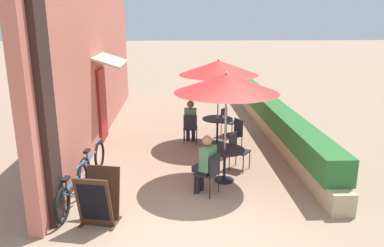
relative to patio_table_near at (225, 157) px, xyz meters
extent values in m
plane|color=#9E7F66|center=(-0.81, -2.15, -0.56)|extent=(120.00, 120.00, 0.00)
cube|color=#C66B5B|center=(-3.36, 3.72, 1.54)|extent=(0.24, 11.75, 4.20)
cube|color=black|center=(-3.18, -1.55, 1.54)|extent=(0.12, 0.56, 4.20)
cube|color=maroon|center=(-3.20, 3.14, 0.49)|extent=(0.08, 0.96, 2.10)
cube|color=beige|center=(-2.89, 3.14, 1.79)|extent=(0.78, 1.80, 0.30)
cube|color=tan|center=(1.94, 3.62, -0.34)|extent=(0.44, 10.75, 0.45)
cube|color=#2D6B33|center=(1.94, 3.62, 0.17)|extent=(0.60, 10.21, 0.56)
cylinder|color=black|center=(0.00, 0.00, -0.55)|extent=(0.44, 0.44, 0.02)
cylinder|color=black|center=(0.00, 0.00, -0.19)|extent=(0.06, 0.06, 0.72)
cylinder|color=black|center=(0.00, 0.00, 0.16)|extent=(0.87, 0.87, 0.02)
cylinder|color=#B7B7BC|center=(0.00, 0.00, 0.60)|extent=(0.04, 0.04, 2.33)
cone|color=red|center=(0.00, 0.00, 1.62)|extent=(2.20, 2.20, 0.39)
sphere|color=#B7B7BC|center=(0.00, 0.00, 1.83)|extent=(0.07, 0.07, 0.07)
cube|color=#232328|center=(-0.45, -0.63, -0.11)|extent=(0.56, 0.56, 0.04)
cube|color=#232328|center=(-0.29, -0.74, 0.10)|extent=(0.24, 0.33, 0.42)
cylinder|color=#232328|center=(-0.49, -0.38, -0.34)|extent=(0.02, 0.02, 0.45)
cylinder|color=#232328|center=(-0.70, -0.67, -0.34)|extent=(0.02, 0.02, 0.45)
cylinder|color=#232328|center=(-0.19, -0.59, -0.34)|extent=(0.02, 0.02, 0.45)
cylinder|color=#232328|center=(-0.40, -0.88, -0.34)|extent=(0.02, 0.02, 0.45)
cylinder|color=#23232D|center=(-0.55, -0.46, -0.33)|extent=(0.11, 0.11, 0.47)
cylinder|color=#23232D|center=(-0.64, -0.59, -0.33)|extent=(0.11, 0.11, 0.47)
cube|color=#23232D|center=(-0.52, -0.58, -0.03)|extent=(0.47, 0.45, 0.12)
cube|color=#4C8456|center=(-0.43, -0.64, 0.22)|extent=(0.38, 0.40, 0.50)
sphere|color=#A87556|center=(-0.45, -0.63, 0.59)|extent=(0.20, 0.20, 0.20)
cube|color=#232328|center=(0.45, 0.63, -0.11)|extent=(0.56, 0.56, 0.04)
cube|color=#232328|center=(0.29, 0.74, 0.10)|extent=(0.24, 0.33, 0.42)
cylinder|color=#232328|center=(0.49, 0.38, -0.34)|extent=(0.02, 0.02, 0.45)
cylinder|color=#232328|center=(0.70, 0.67, -0.34)|extent=(0.02, 0.02, 0.45)
cylinder|color=#232328|center=(0.19, 0.59, -0.34)|extent=(0.02, 0.02, 0.45)
cylinder|color=#232328|center=(0.40, 0.88, -0.34)|extent=(0.02, 0.02, 0.45)
cylinder|color=#232328|center=(0.01, 0.09, 0.22)|extent=(0.07, 0.07, 0.09)
cylinder|color=black|center=(0.13, 2.61, -0.55)|extent=(0.44, 0.44, 0.02)
cylinder|color=black|center=(0.13, 2.61, -0.19)|extent=(0.06, 0.06, 0.72)
cylinder|color=black|center=(0.13, 2.61, 0.16)|extent=(0.87, 0.87, 0.02)
cylinder|color=#B7B7BC|center=(0.13, 2.61, 0.60)|extent=(0.04, 0.04, 2.33)
cone|color=red|center=(0.13, 2.61, 1.62)|extent=(2.20, 2.20, 0.39)
sphere|color=#B7B7BC|center=(0.13, 2.61, 1.83)|extent=(0.07, 0.07, 0.07)
cube|color=#232328|center=(0.47, 1.91, -0.11)|extent=(0.53, 0.53, 0.04)
cube|color=#232328|center=(0.63, 1.99, 0.10)|extent=(0.19, 0.36, 0.42)
cylinder|color=#232328|center=(0.23, 2.00, -0.34)|extent=(0.02, 0.02, 0.45)
cylinder|color=#232328|center=(0.38, 1.67, -0.34)|extent=(0.02, 0.02, 0.45)
cylinder|color=#232328|center=(0.55, 2.15, -0.34)|extent=(0.02, 0.02, 0.45)
cylinder|color=#232328|center=(0.71, 1.83, -0.34)|extent=(0.02, 0.02, 0.45)
cube|color=#232328|center=(0.57, 3.25, -0.11)|extent=(0.56, 0.56, 0.04)
cube|color=#232328|center=(0.42, 3.35, 0.10)|extent=(0.24, 0.33, 0.42)
cylinder|color=#232328|center=(0.62, 3.00, -0.34)|extent=(0.02, 0.02, 0.45)
cylinder|color=#232328|center=(0.82, 3.29, -0.34)|extent=(0.02, 0.02, 0.45)
cylinder|color=#232328|center=(0.32, 3.20, -0.34)|extent=(0.02, 0.02, 0.45)
cylinder|color=#232328|center=(0.52, 3.50, -0.34)|extent=(0.02, 0.02, 0.45)
cube|color=#232328|center=(-0.64, 2.67, -0.11)|extent=(0.43, 0.43, 0.04)
cube|color=#232328|center=(-0.65, 2.48, 0.10)|extent=(0.38, 0.06, 0.42)
cylinder|color=#232328|center=(-0.44, 2.83, -0.34)|extent=(0.02, 0.02, 0.45)
cylinder|color=#232328|center=(-0.80, 2.86, -0.34)|extent=(0.02, 0.02, 0.45)
cylinder|color=#232328|center=(-0.47, 2.48, -0.34)|extent=(0.02, 0.02, 0.45)
cylinder|color=#232328|center=(-0.83, 2.50, -0.34)|extent=(0.02, 0.02, 0.45)
cylinder|color=#23232D|center=(-0.54, 2.84, -0.33)|extent=(0.11, 0.11, 0.47)
cylinder|color=#23232D|center=(-0.70, 2.85, -0.33)|extent=(0.11, 0.11, 0.47)
cube|color=#23232D|center=(-0.63, 2.76, -0.03)|extent=(0.33, 0.38, 0.12)
cube|color=#4C8456|center=(-0.64, 2.65, 0.22)|extent=(0.36, 0.25, 0.50)
sphere|color=brown|center=(-0.64, 2.67, 0.59)|extent=(0.20, 0.20, 0.20)
cylinder|color=white|center=(0.31, 2.61, 0.22)|extent=(0.07, 0.07, 0.09)
torus|color=black|center=(-2.97, -0.55, -0.24)|extent=(0.11, 0.65, 0.65)
torus|color=black|center=(-3.05, -1.63, -0.24)|extent=(0.11, 0.65, 0.65)
cylinder|color=#236BA8|center=(-3.01, -1.09, -0.06)|extent=(0.11, 0.84, 0.04)
cylinder|color=#236BA8|center=(-3.03, -1.28, -0.22)|extent=(0.09, 0.62, 0.41)
cylinder|color=#236BA8|center=(-3.03, -1.39, 0.04)|extent=(0.04, 0.04, 0.23)
cube|color=black|center=(-3.03, -1.39, 0.15)|extent=(0.12, 0.23, 0.05)
cylinder|color=#236BA8|center=(-2.97, -0.59, 0.10)|extent=(0.07, 0.46, 0.03)
torus|color=black|center=(-2.89, 0.84, -0.22)|extent=(0.13, 0.68, 0.68)
torus|color=black|center=(-3.00, -0.24, -0.22)|extent=(0.13, 0.68, 0.68)
cylinder|color=#236BA8|center=(-2.94, 0.30, -0.04)|extent=(0.12, 0.84, 0.04)
cylinder|color=#236BA8|center=(-2.96, 0.11, -0.21)|extent=(0.10, 0.62, 0.41)
cylinder|color=#236BA8|center=(-2.97, 0.00, 0.06)|extent=(0.04, 0.04, 0.24)
cube|color=black|center=(-2.97, 0.00, 0.18)|extent=(0.12, 0.23, 0.05)
cylinder|color=#236BA8|center=(-2.89, 0.79, 0.13)|extent=(0.08, 0.46, 0.03)
cube|color=#422819|center=(-2.37, -1.49, -0.08)|extent=(0.64, 0.35, 0.95)
cube|color=black|center=(-2.37, -1.47, -0.06)|extent=(0.52, 0.26, 0.72)
cube|color=#422819|center=(-2.45, -1.88, -0.08)|extent=(0.64, 0.35, 0.95)
cube|color=black|center=(-2.45, -1.90, -0.06)|extent=(0.52, 0.26, 0.72)
cube|color=#422819|center=(-2.13, -1.74, -0.55)|extent=(0.16, 0.48, 0.02)
cube|color=#422819|center=(-2.69, -1.63, -0.55)|extent=(0.16, 0.48, 0.02)
camera|label=1|loc=(-1.06, -7.64, 2.89)|focal=35.00mm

